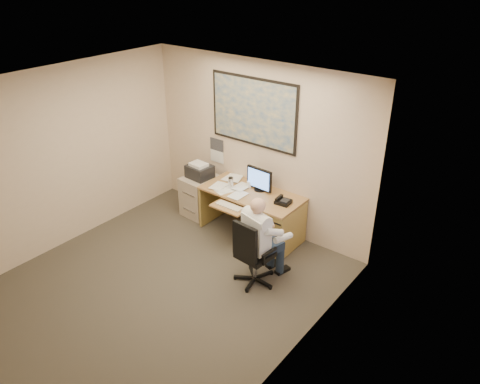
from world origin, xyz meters
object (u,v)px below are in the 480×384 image
Objects in this scene: filing_cabinet at (201,192)px; office_chair at (253,265)px; desk at (270,216)px; person at (257,241)px.

filing_cabinet is 2.11m from office_chair.
desk is 1.26× the size of person.
person is at bearing -65.63° from desk.
desk is 1.43m from filing_cabinet.
person reaches higher than desk.
person reaches higher than office_chair.
office_chair is at bearing -67.10° from desk.
office_chair is 0.36m from person.
filing_cabinet is 0.96× the size of office_chair.
filing_cabinet is at bearing 167.11° from person.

